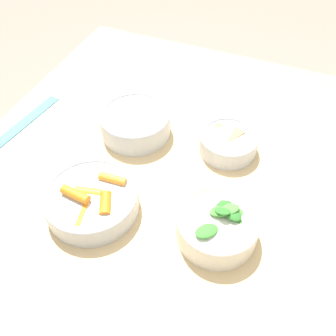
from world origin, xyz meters
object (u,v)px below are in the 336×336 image
bowl_carrots (92,200)px  bowl_beans_hotdog (135,123)px  ruler (11,133)px  bowl_cookies (228,142)px  bowl_greens (218,225)px

bowl_carrots → bowl_beans_hotdog: 0.24m
ruler → bowl_cookies: bearing=-73.7°
bowl_carrots → ruler: (0.12, 0.29, -0.03)m
bowl_carrots → bowl_cookies: (0.26, -0.20, -0.00)m
bowl_carrots → ruler: bearing=68.3°
bowl_carrots → bowl_greens: bowl_greens is taller
bowl_greens → bowl_beans_hotdog: (0.20, 0.27, -0.00)m
ruler → bowl_greens: bearing=-98.6°
bowl_beans_hotdog → bowl_cookies: bowl_beans_hotdog is taller
bowl_greens → bowl_cookies: size_ratio=1.16×
bowl_greens → bowl_beans_hotdog: bowl_greens is taller
bowl_carrots → bowl_beans_hotdog: size_ratio=1.12×
bowl_beans_hotdog → bowl_greens: bearing=-127.0°
bowl_cookies → ruler: bearing=106.3°
bowl_carrots → bowl_beans_hotdog: (0.24, 0.02, 0.00)m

